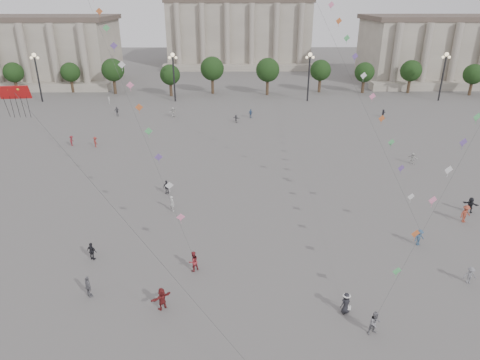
{
  "coord_description": "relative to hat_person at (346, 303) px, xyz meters",
  "views": [
    {
      "loc": [
        -1.52,
        -26.2,
        22.04
      ],
      "look_at": [
        -1.04,
        12.0,
        5.52
      ],
      "focal_mm": 32.0,
      "sensor_mm": 36.0,
      "label": 1
    }
  ],
  "objects": [
    {
      "name": "tree_row",
      "position": [
        -6.74,
        78.6,
        4.49
      ],
      "size": [
        137.12,
        5.12,
        8.0
      ],
      "color": "#392A1C",
      "rests_on": "ground"
    },
    {
      "name": "person_crowd_3",
      "position": [
        17.6,
        16.08,
        -0.01
      ],
      "size": [
        1.65,
        1.39,
        1.79
      ],
      "primitive_type": "imported",
      "rotation": [
        0.0,
        0.0,
        2.52
      ],
      "color": "black",
      "rests_on": "ground"
    },
    {
      "name": "person_crowd_0",
      "position": [
        -5.17,
        56.16,
        -0.03
      ],
      "size": [
        1.08,
        0.93,
        1.74
      ],
      "primitive_type": "imported",
      "rotation": [
        0.0,
        0.0,
        0.6
      ],
      "color": "#3A5782",
      "rests_on": "ground"
    },
    {
      "name": "lamp_post_far_east",
      "position": [
        38.26,
        70.6,
        6.45
      ],
      "size": [
        2.0,
        0.9,
        10.65
      ],
      "color": "#262628",
      "rests_on": "ground"
    },
    {
      "name": "person_crowd_13",
      "position": [
        -15.26,
        16.84,
        0.0
      ],
      "size": [
        0.75,
        0.79,
        1.81
      ],
      "primitive_type": "imported",
      "rotation": [
        0.0,
        0.0,
        2.24
      ],
      "color": "#BBBAB6",
      "rests_on": "ground"
    },
    {
      "name": "person_crowd_7",
      "position": [
        16.96,
        31.0,
        -0.09
      ],
      "size": [
        1.37,
        1.43,
        1.62
      ],
      "primitive_type": "imported",
      "rotation": [
        0.0,
        0.0,
        2.31
      ],
      "color": "silver",
      "rests_on": "ground"
    },
    {
      "name": "lamp_post_mid_east",
      "position": [
        8.26,
        70.6,
        6.45
      ],
      "size": [
        2.0,
        0.9,
        10.65
      ],
      "color": "#262628",
      "rests_on": "ground"
    },
    {
      "name": "person_crowd_16",
      "position": [
        -31.63,
        57.82,
        0.05
      ],
      "size": [
        1.2,
        0.96,
        1.9
      ],
      "primitive_type": "imported",
      "rotation": [
        0.0,
        0.0,
        0.52
      ],
      "color": "#5B5B60",
      "rests_on": "ground"
    },
    {
      "name": "kite_flyer_1",
      "position": [
        9.31,
        9.41,
        -0.08
      ],
      "size": [
        1.22,
        0.96,
        1.65
      ],
      "primitive_type": "imported",
      "rotation": [
        0.0,
        0.0,
        0.37
      ],
      "color": "#315070",
      "rests_on": "ground"
    },
    {
      "name": "person_crowd_8",
      "position": [
        15.93,
        13.85,
        0.07
      ],
      "size": [
        1.43,
        1.12,
        1.95
      ],
      "primitive_type": "imported",
      "rotation": [
        0.0,
        0.0,
        0.35
      ],
      "color": "#A0402B",
      "rests_on": "ground"
    },
    {
      "name": "person_crowd_2",
      "position": [
        -34.24,
        39.57,
        -0.08
      ],
      "size": [
        0.64,
        1.08,
        1.64
      ],
      "primitive_type": "imported",
      "rotation": [
        0.0,
        0.0,
        1.54
      ],
      "color": "maroon",
      "rests_on": "ground"
    },
    {
      "name": "person_crowd_17",
      "position": [
        -30.25,
        38.82,
        -0.07
      ],
      "size": [
        1.16,
        1.22,
        1.66
      ],
      "primitive_type": "imported",
      "rotation": [
        0.0,
        0.0,
        2.26
      ],
      "color": "maroon",
      "rests_on": "ground"
    },
    {
      "name": "person_crowd_10",
      "position": [
        -36.09,
        68.6,
        -0.16
      ],
      "size": [
        0.54,
        0.64,
        1.48
      ],
      "primitive_type": "imported",
      "rotation": [
        0.0,
        0.0,
        1.98
      ],
      "color": "silver",
      "rests_on": "ground"
    },
    {
      "name": "lamp_post_far_west",
      "position": [
        -51.74,
        70.6,
        6.45
      ],
      "size": [
        2.0,
        0.9,
        10.65
      ],
      "color": "#262628",
      "rests_on": "ground"
    },
    {
      "name": "hat_person",
      "position": [
        0.0,
        0.0,
        0.0
      ],
      "size": [
        1.01,
        0.89,
        1.73
      ],
      "color": "black",
      "rests_on": "ground"
    },
    {
      "name": "tourist_3",
      "position": [
        -19.9,
        2.13,
        0.03
      ],
      "size": [
        1.02,
        1.15,
        1.86
      ],
      "primitive_type": "imported",
      "rotation": [
        0.0,
        0.0,
        2.21
      ],
      "color": "slate",
      "rests_on": "ground"
    },
    {
      "name": "person_crowd_18",
      "position": [
        -16.48,
        21.32,
        -0.04
      ],
      "size": [
        1.09,
        0.87,
        1.73
      ],
      "primitive_type": "imported",
      "rotation": [
        0.0,
        0.0,
        3.67
      ],
      "color": "black",
      "rests_on": "ground"
    },
    {
      "name": "person_crowd_12",
      "position": [
        -8.02,
        52.85,
        -0.14
      ],
      "size": [
        1.46,
        1.0,
        1.51
      ],
      "primitive_type": "imported",
      "rotation": [
        0.0,
        0.0,
        2.71
      ],
      "color": "slate",
      "rests_on": "ground"
    },
    {
      "name": "person_crowd_9",
      "position": [
        20.97,
        56.43,
        -0.14
      ],
      "size": [
        1.26,
        1.36,
        1.52
      ],
      "primitive_type": "imported",
      "rotation": [
        0.0,
        0.0,
        0.86
      ],
      "color": "black",
      "rests_on": "ground"
    },
    {
      "name": "dragon_kite",
      "position": [
        -23.96,
        5.32,
        13.83
      ],
      "size": [
        9.72,
        6.66,
        25.46
      ],
      "color": "#B41313",
      "rests_on": "ground"
    },
    {
      "name": "person_crowd_4",
      "position": [
        -20.48,
        57.14,
        0.04
      ],
      "size": [
        1.68,
        1.59,
        1.89
      ],
      "primitive_type": "imported",
      "rotation": [
        0.0,
        0.0,
        3.87
      ],
      "color": "silver",
      "rests_on": "ground"
    },
    {
      "name": "kite_flyer_0",
      "position": [
        -11.91,
        5.53,
        0.04
      ],
      "size": [
        1.16,
        1.12,
        1.88
      ],
      "primitive_type": "imported",
      "rotation": [
        0.0,
        0.0,
        3.79
      ],
      "color": "maroon",
      "rests_on": "ground"
    },
    {
      "name": "person_crowd_6",
      "position": [
        11.15,
        3.44,
        -0.12
      ],
      "size": [
        1.07,
        0.69,
        1.56
      ],
      "primitive_type": "imported",
      "rotation": [
        0.0,
        0.0,
        6.17
      ],
      "color": "slate",
      "rests_on": "ground"
    },
    {
      "name": "ground",
      "position": [
        -6.74,
        0.6,
        -0.9
      ],
      "size": [
        360.0,
        360.0,
        0.0
      ],
      "primitive_type": "plane",
      "color": "#5B5856",
      "rests_on": "ground"
    },
    {
      "name": "hall_central",
      "position": [
        -6.74,
        129.82,
        13.33
      ],
      "size": [
        48.3,
        34.3,
        35.5
      ],
      "color": "gray",
      "rests_on": "ground"
    },
    {
      "name": "tourist_1",
      "position": [
        -21.21,
        7.33,
        -0.04
      ],
      "size": [
        1.09,
        0.76,
        1.72
      ],
      "primitive_type": "imported",
      "rotation": [
        0.0,
        0.0,
        2.76
      ],
      "color": "black",
      "rests_on": "ground"
    },
    {
      "name": "tourist_2",
      "position": [
        -13.86,
        0.63,
        0.02
      ],
      "size": [
        1.67,
        1.49,
        1.84
      ],
      "primitive_type": "imported",
      "rotation": [
        0.0,
        0.0,
        3.82
      ],
      "color": "maroon",
      "rests_on": "ground"
    },
    {
      "name": "kite_flyer_2",
      "position": [
        1.52,
        -2.2,
        0.02
      ],
      "size": [
        1.06,
        0.93,
        1.83
      ],
      "primitive_type": "imported",
      "rotation": [
        0.0,
        0.0,
        0.31
      ],
      "color": "slate",
      "rests_on": "ground"
    },
    {
      "name": "lamp_post_mid_west",
      "position": [
        -21.74,
        70.6,
        6.45
      ],
      "size": [
        2.0,
        0.9,
        10.65
      ],
      "color": "#262628",
      "rests_on": "ground"
    }
  ]
}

